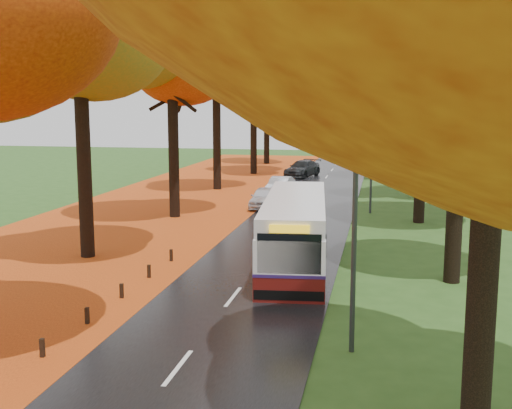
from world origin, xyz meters
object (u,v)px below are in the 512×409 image
(streetlamp_mid, at_px, (368,134))
(car_dark, at_px, (302,169))
(streetlamp_near, at_px, (346,176))
(bus, at_px, (295,229))
(car_white, at_px, (264,198))
(car_silver, at_px, (280,186))
(streetlamp_far, at_px, (374,123))

(streetlamp_mid, distance_m, car_dark, 19.32)
(streetlamp_near, height_order, streetlamp_mid, same)
(bus, relative_size, car_white, 2.81)
(streetlamp_near, relative_size, car_silver, 2.04)
(streetlamp_mid, xyz_separation_m, car_dark, (-6.10, 17.90, -3.97))
(streetlamp_far, distance_m, car_silver, 17.53)
(streetlamp_mid, distance_m, car_white, 7.49)
(bus, height_order, car_dark, bus)
(streetlamp_far, height_order, bus, streetlamp_far)
(car_white, relative_size, car_silver, 0.97)
(streetlamp_mid, distance_m, bus, 13.78)
(bus, distance_m, car_dark, 31.28)
(streetlamp_near, xyz_separation_m, streetlamp_far, (0.00, 44.00, 0.00))
(streetlamp_near, distance_m, car_silver, 29.07)
(bus, relative_size, car_silver, 2.73)
(car_silver, relative_size, car_dark, 0.81)
(streetlamp_far, bearing_deg, car_dark, -146.08)
(streetlamp_far, relative_size, bus, 0.75)
(streetlamp_near, bearing_deg, streetlamp_far, 90.00)
(streetlamp_near, height_order, streetlamp_far, same)
(car_dark, bearing_deg, car_white, -74.66)
(streetlamp_near, bearing_deg, streetlamp_mid, 90.00)
(car_white, bearing_deg, bus, -75.10)
(car_white, height_order, car_silver, car_white)
(streetlamp_mid, distance_m, streetlamp_far, 22.00)
(streetlamp_near, height_order, car_dark, streetlamp_near)
(streetlamp_near, distance_m, car_dark, 40.56)
(streetlamp_far, xyz_separation_m, car_white, (-6.30, -21.58, -4.03))
(bus, distance_m, car_white, 14.13)
(car_silver, bearing_deg, streetlamp_near, -73.14)
(streetlamp_far, bearing_deg, streetlamp_near, -90.00)
(streetlamp_mid, bearing_deg, car_dark, 108.81)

